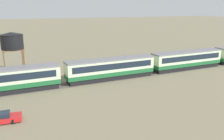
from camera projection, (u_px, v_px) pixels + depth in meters
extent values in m
plane|color=#7A7056|center=(194.00, 69.00, 53.38)|extent=(600.00, 600.00, 0.00)
cylinder|color=black|center=(224.00, 61.00, 59.61)|extent=(0.90, 0.18, 0.90)
cube|color=#1E6033|center=(186.00, 63.00, 53.42)|extent=(17.53, 3.18, 0.80)
cube|color=beige|center=(187.00, 57.00, 53.06)|extent=(17.53, 3.18, 2.06)
cube|color=#192330|center=(187.00, 57.00, 53.03)|extent=(16.13, 3.22, 1.15)
cube|color=slate|center=(187.00, 52.00, 52.76)|extent=(17.53, 2.99, 0.30)
cube|color=black|center=(186.00, 67.00, 53.63)|extent=(16.83, 2.74, 0.88)
cylinder|color=black|center=(207.00, 65.00, 55.38)|extent=(0.90, 0.18, 0.90)
cylinder|color=black|center=(203.00, 64.00, 56.63)|extent=(0.90, 0.18, 0.90)
cylinder|color=black|center=(167.00, 70.00, 50.63)|extent=(0.90, 0.18, 0.90)
cylinder|color=black|center=(163.00, 69.00, 51.88)|extent=(0.90, 0.18, 0.90)
cube|color=#1E6033|center=(111.00, 72.00, 45.69)|extent=(17.53, 3.18, 0.80)
cube|color=beige|center=(111.00, 65.00, 45.33)|extent=(17.53, 3.18, 2.06)
cube|color=#192330|center=(111.00, 65.00, 45.30)|extent=(16.13, 3.22, 1.15)
cube|color=slate|center=(111.00, 59.00, 45.03)|extent=(17.53, 2.99, 0.30)
cube|color=black|center=(111.00, 77.00, 45.90)|extent=(16.83, 2.74, 0.88)
cylinder|color=black|center=(138.00, 74.00, 47.65)|extent=(0.90, 0.18, 0.90)
cylinder|color=black|center=(135.00, 73.00, 48.91)|extent=(0.90, 0.18, 0.90)
cylinder|color=black|center=(84.00, 81.00, 42.90)|extent=(0.90, 0.18, 0.90)
cylinder|color=black|center=(81.00, 79.00, 44.16)|extent=(0.90, 0.18, 0.90)
cube|color=#1E6033|center=(4.00, 86.00, 37.96)|extent=(17.53, 3.18, 0.80)
cube|color=beige|center=(3.00, 77.00, 37.60)|extent=(17.53, 3.18, 2.06)
cube|color=#192330|center=(3.00, 76.00, 37.57)|extent=(16.13, 3.22, 1.15)
cube|color=slate|center=(2.00, 70.00, 37.30)|extent=(17.53, 2.99, 0.30)
cube|color=black|center=(5.00, 90.00, 38.17)|extent=(16.83, 2.74, 0.88)
cylinder|color=black|center=(42.00, 87.00, 39.92)|extent=(0.90, 0.18, 0.90)
cylinder|color=black|center=(41.00, 85.00, 41.18)|extent=(0.90, 0.18, 0.90)
cube|color=#665B51|center=(119.00, 78.00, 46.73)|extent=(157.67, 3.60, 0.01)
cube|color=#4C4238|center=(120.00, 79.00, 46.09)|extent=(157.67, 0.12, 0.04)
cube|color=#4C4238|center=(117.00, 77.00, 47.35)|extent=(157.67, 0.12, 0.04)
cylinder|color=brown|center=(23.00, 59.00, 51.62)|extent=(0.28, 0.28, 5.02)
cylinder|color=brown|center=(4.00, 61.00, 50.09)|extent=(0.28, 0.28, 5.02)
cylinder|color=brown|center=(24.00, 63.00, 48.36)|extent=(0.28, 0.28, 5.02)
cylinder|color=brown|center=(5.00, 65.00, 46.84)|extent=(0.28, 0.28, 5.02)
cube|color=brown|center=(13.00, 50.00, 48.58)|extent=(4.21, 4.21, 0.16)
cylinder|color=black|center=(12.00, 42.00, 48.18)|extent=(4.41, 4.41, 2.98)
cone|color=black|center=(11.00, 33.00, 47.74)|extent=(4.63, 4.63, 0.50)
cube|color=red|center=(1.00, 119.00, 28.27)|extent=(4.83, 2.28, 0.61)
cylinder|color=black|center=(14.00, 121.00, 28.04)|extent=(0.62, 0.20, 0.62)
cylinder|color=black|center=(15.00, 116.00, 29.50)|extent=(0.62, 0.20, 0.62)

